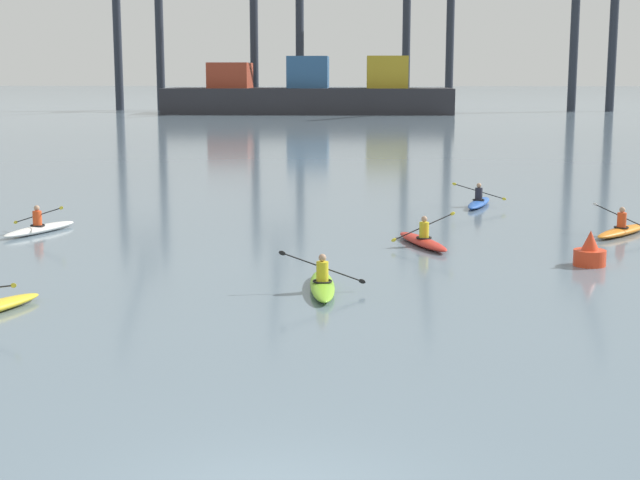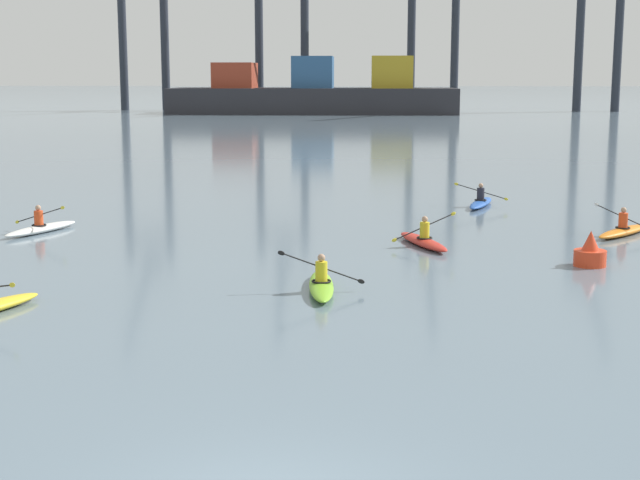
% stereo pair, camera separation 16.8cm
% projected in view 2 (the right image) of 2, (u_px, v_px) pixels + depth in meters
% --- Properties ---
extents(container_barge, '(38.29, 10.81, 7.60)m').
position_uv_depth(container_barge, '(315.00, 94.00, 126.44)').
color(container_barge, '#28282D').
rests_on(container_barge, ground).
extents(gantry_crane_west_mid, '(7.87, 15.49, 32.74)m').
position_uv_depth(gantry_crane_west_mid, '(281.00, 1.00, 135.70)').
color(gantry_crane_west_mid, '#232833').
rests_on(gantry_crane_west_mid, ground).
extents(channel_buoy, '(0.90, 0.90, 1.00)m').
position_uv_depth(channel_buoy, '(590.00, 253.00, 26.28)').
color(channel_buoy, red).
rests_on(channel_buoy, ground).
extents(kayak_blue, '(2.14, 3.42, 0.95)m').
position_uv_depth(kayak_blue, '(481.00, 202.00, 38.15)').
color(kayak_blue, '#2856B2').
rests_on(kayak_blue, ground).
extents(kayak_white, '(2.06, 3.37, 1.00)m').
position_uv_depth(kayak_white, '(41.00, 228.00, 31.84)').
color(kayak_white, silver).
rests_on(kayak_white, ground).
extents(kayak_orange, '(2.66, 2.98, 1.02)m').
position_uv_depth(kayak_orange, '(624.00, 230.00, 31.31)').
color(kayak_orange, orange).
rests_on(kayak_orange, ground).
extents(kayak_red, '(2.06, 3.40, 1.06)m').
position_uv_depth(kayak_red, '(423.00, 240.00, 29.39)').
color(kayak_red, red).
rests_on(kayak_red, ground).
extents(kayak_lime, '(2.18, 3.43, 1.06)m').
position_uv_depth(kayak_lime, '(321.00, 284.00, 23.28)').
color(kayak_lime, '#7ABC2D').
rests_on(kayak_lime, ground).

